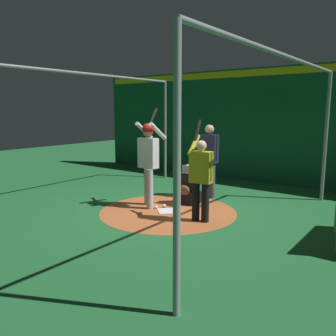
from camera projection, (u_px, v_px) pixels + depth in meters
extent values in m
plane|color=#216633|center=(168.00, 212.00, 7.54)|extent=(27.74, 27.74, 0.00)
cylinder|color=#B76033|center=(168.00, 211.00, 7.54)|extent=(2.93, 2.93, 0.01)
cube|color=white|center=(168.00, 211.00, 7.54)|extent=(0.59, 0.59, 0.01)
cylinder|color=#B3B3B7|center=(150.00, 189.00, 7.68)|extent=(0.15, 0.15, 0.89)
cylinder|color=#B3B3B7|center=(147.00, 186.00, 8.03)|extent=(0.15, 0.15, 0.89)
cube|color=silver|center=(148.00, 153.00, 7.73)|extent=(0.22, 0.44, 0.66)
cylinder|color=silver|center=(158.00, 131.00, 7.61)|extent=(0.54, 0.09, 0.41)
cylinder|color=silver|center=(144.00, 131.00, 7.85)|extent=(0.54, 0.09, 0.41)
sphere|color=#9E704C|center=(148.00, 132.00, 7.65)|extent=(0.23, 0.23, 0.23)
sphere|color=#A51414|center=(148.00, 129.00, 7.64)|extent=(0.26, 0.26, 0.26)
cylinder|color=black|center=(150.00, 125.00, 7.88)|extent=(0.54, 0.06, 0.73)
cube|color=black|center=(190.00, 197.00, 8.17)|extent=(0.40, 0.40, 0.29)
cube|color=black|center=(189.00, 183.00, 8.08)|extent=(0.30, 0.40, 0.47)
sphere|color=beige|center=(189.00, 169.00, 8.01)|extent=(0.22, 0.22, 0.22)
cube|color=gray|center=(186.00, 170.00, 7.93)|extent=(0.03, 0.19, 0.19)
ellipsoid|color=brown|center=(184.00, 190.00, 7.84)|extent=(0.12, 0.28, 0.22)
cylinder|color=#4C4C51|center=(212.00, 180.00, 8.66)|extent=(0.15, 0.15, 0.87)
cylinder|color=#4C4C51|center=(205.00, 179.00, 8.77)|extent=(0.15, 0.15, 0.87)
cube|color=#1E2338|center=(209.00, 149.00, 8.59)|extent=(0.22, 0.42, 0.69)
cylinder|color=#1E2338|center=(216.00, 147.00, 8.46)|extent=(0.09, 0.09, 0.58)
cylinder|color=#1E2338|center=(202.00, 146.00, 8.70)|extent=(0.09, 0.09, 0.58)
sphere|color=tan|center=(210.00, 129.00, 8.51)|extent=(0.23, 0.23, 0.23)
cylinder|color=black|center=(205.00, 203.00, 6.79)|extent=(0.15, 0.15, 0.77)
cylinder|color=black|center=(196.00, 201.00, 6.88)|extent=(0.15, 0.15, 0.77)
cube|color=#A99F1C|center=(201.00, 167.00, 6.72)|extent=(0.27, 0.45, 0.61)
cylinder|color=#A99F1C|center=(211.00, 165.00, 6.62)|extent=(0.09, 0.09, 0.51)
cylinder|color=#A99F1C|center=(194.00, 145.00, 6.84)|extent=(0.46, 0.15, 0.40)
sphere|color=beige|center=(201.00, 146.00, 6.65)|extent=(0.20, 0.20, 0.20)
cylinder|color=black|center=(196.00, 139.00, 6.89)|extent=(0.47, 0.12, 0.74)
cube|color=#145133|center=(253.00, 125.00, 10.65)|extent=(0.20, 11.74, 3.39)
cube|color=yellow|center=(254.00, 73.00, 10.31)|extent=(0.03, 11.51, 0.20)
cylinder|color=gray|center=(165.00, 131.00, 11.08)|extent=(0.08, 0.08, 3.01)
cylinder|color=gray|center=(326.00, 138.00, 8.25)|extent=(0.08, 0.08, 3.01)
cylinder|color=gray|center=(177.00, 177.00, 3.50)|extent=(0.08, 0.08, 3.01)
cylinder|color=gray|center=(89.00, 74.00, 8.46)|extent=(6.03, 0.07, 0.07)
cylinder|color=gray|center=(286.00, 56.00, 5.63)|extent=(6.03, 0.07, 0.07)
sphere|color=white|center=(156.00, 207.00, 7.73)|extent=(0.07, 0.07, 0.07)
sphere|color=white|center=(164.00, 206.00, 7.83)|extent=(0.07, 0.07, 0.07)
sphere|color=white|center=(139.00, 212.00, 7.33)|extent=(0.07, 0.07, 0.07)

